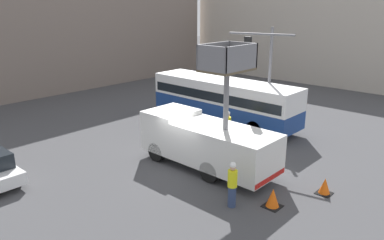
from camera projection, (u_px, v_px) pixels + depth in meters
ground_plane at (185, 167)px, 18.32m from camera, size 120.00×120.00×0.00m
building_backdrop_side at (329, 38)px, 40.00m from camera, size 10.00×28.00×8.49m
utility_truck at (206, 139)px, 17.88m from camera, size 2.42×7.02×6.05m
city_bus at (224, 98)px, 24.75m from camera, size 2.61×10.49×2.92m
traffic_light_pole at (263, 63)px, 22.02m from camera, size 4.04×3.79×6.35m
road_worker_near_truck at (232, 184)px, 14.52m from camera, size 0.38×0.38×1.90m
road_worker_directing at (228, 127)px, 21.23m from camera, size 0.38×0.38×1.93m
traffic_cone_near_truck at (325, 186)px, 15.70m from camera, size 0.62×0.62×0.70m
traffic_cone_mid_road at (273, 198)px, 14.67m from camera, size 0.68×0.68×0.78m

